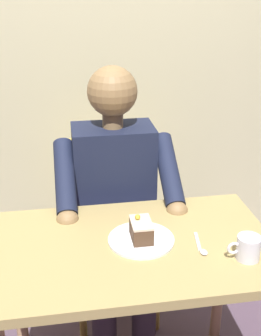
{
  "coord_description": "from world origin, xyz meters",
  "views": [
    {
      "loc": [
        0.21,
        1.28,
        1.62
      ],
      "look_at": [
        -0.01,
        -0.1,
        1.0
      ],
      "focal_mm": 46.43,
      "sensor_mm": 36.0,
      "label": 1
    }
  ],
  "objects_px": {
    "dining_table": "(132,269)",
    "seated_person": "(116,205)",
    "dessert_spoon": "(201,247)",
    "chair": "(112,220)",
    "coffee_cup": "(248,247)",
    "cake_slice": "(141,230)"
  },
  "relations": [
    {
      "from": "cake_slice",
      "to": "coffee_cup",
      "type": "bearing_deg",
      "value": 154.14
    },
    {
      "from": "coffee_cup",
      "to": "cake_slice",
      "type": "bearing_deg",
      "value": -25.86
    },
    {
      "from": "dining_table",
      "to": "seated_person",
      "type": "xyz_separation_m",
      "value": [
        0.0,
        -0.44,
        0.03
      ]
    },
    {
      "from": "chair",
      "to": "coffee_cup",
      "type": "height_order",
      "value": "chair"
    },
    {
      "from": "chair",
      "to": "cake_slice",
      "type": "bearing_deg",
      "value": 93.41
    },
    {
      "from": "chair",
      "to": "dessert_spoon",
      "type": "xyz_separation_m",
      "value": [
        -0.23,
        0.67,
        0.26
      ]
    },
    {
      "from": "chair",
      "to": "seated_person",
      "type": "xyz_separation_m",
      "value": [
        0.0,
        0.17,
        0.18
      ]
    },
    {
      "from": "dining_table",
      "to": "coffee_cup",
      "type": "relative_size",
      "value": 8.91
    },
    {
      "from": "cake_slice",
      "to": "coffee_cup",
      "type": "height_order",
      "value": "cake_slice"
    },
    {
      "from": "seated_person",
      "to": "cake_slice",
      "type": "height_order",
      "value": "seated_person"
    },
    {
      "from": "dining_table",
      "to": "dessert_spoon",
      "type": "relative_size",
      "value": 7.13
    },
    {
      "from": "chair",
      "to": "cake_slice",
      "type": "height_order",
      "value": "chair"
    },
    {
      "from": "seated_person",
      "to": "cake_slice",
      "type": "relative_size",
      "value": 11.72
    },
    {
      "from": "dessert_spoon",
      "to": "dining_table",
      "type": "bearing_deg",
      "value": -14.96
    },
    {
      "from": "chair",
      "to": "seated_person",
      "type": "height_order",
      "value": "seated_person"
    },
    {
      "from": "dessert_spoon",
      "to": "coffee_cup",
      "type": "bearing_deg",
      "value": 148.23
    },
    {
      "from": "cake_slice",
      "to": "seated_person",
      "type": "bearing_deg",
      "value": -85.23
    },
    {
      "from": "dining_table",
      "to": "cake_slice",
      "type": "xyz_separation_m",
      "value": [
        -0.04,
        -0.02,
        0.15
      ]
    },
    {
      "from": "chair",
      "to": "dessert_spoon",
      "type": "bearing_deg",
      "value": 109.16
    },
    {
      "from": "cake_slice",
      "to": "coffee_cup",
      "type": "xyz_separation_m",
      "value": [
        -0.33,
        0.16,
        -0.0
      ]
    },
    {
      "from": "chair",
      "to": "dessert_spoon",
      "type": "distance_m",
      "value": 0.76
    },
    {
      "from": "chair",
      "to": "dining_table",
      "type": "bearing_deg",
      "value": 90.0
    }
  ]
}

